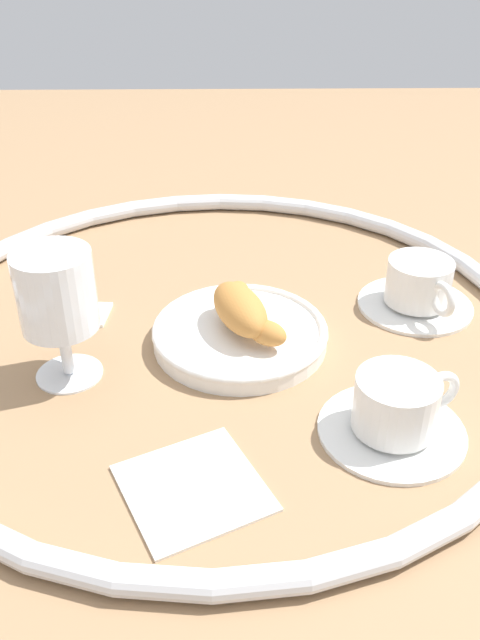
% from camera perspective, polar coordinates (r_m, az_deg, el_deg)
% --- Properties ---
extents(ground_plane, '(2.20, 2.20, 0.00)m').
position_cam_1_polar(ground_plane, '(0.77, -1.88, -0.84)').
color(ground_plane, '#997551').
extents(table_chrome_rim, '(0.71, 0.71, 0.02)m').
position_cam_1_polar(table_chrome_rim, '(0.77, -1.90, -0.09)').
color(table_chrome_rim, silver).
rests_on(table_chrome_rim, ground_plane).
extents(pastry_plate, '(0.19, 0.19, 0.02)m').
position_cam_1_polar(pastry_plate, '(0.74, 0.00, -1.15)').
color(pastry_plate, white).
rests_on(pastry_plate, ground_plane).
extents(croissant_large, '(0.13, 0.09, 0.04)m').
position_cam_1_polar(croissant_large, '(0.73, 0.23, 0.86)').
color(croissant_large, '#BC7A38').
rests_on(croissant_large, pastry_plate).
extents(coffee_cup_near, '(0.14, 0.14, 0.06)m').
position_cam_1_polar(coffee_cup_near, '(0.83, 14.73, 2.61)').
color(coffee_cup_near, white).
rests_on(coffee_cup_near, ground_plane).
extents(coffee_cup_far, '(0.14, 0.14, 0.06)m').
position_cam_1_polar(coffee_cup_far, '(0.63, 12.94, -7.41)').
color(coffee_cup_far, white).
rests_on(coffee_cup_far, ground_plane).
extents(juice_glass_left, '(0.08, 0.08, 0.14)m').
position_cam_1_polar(juice_glass_left, '(0.68, -15.10, 1.77)').
color(juice_glass_left, white).
rests_on(juice_glass_left, ground_plane).
extents(sugar_packet, '(0.05, 0.04, 0.01)m').
position_cam_1_polar(sugar_packet, '(0.81, -12.18, 0.59)').
color(sugar_packet, white).
rests_on(sugar_packet, ground_plane).
extents(folded_napkin, '(0.15, 0.15, 0.01)m').
position_cam_1_polar(folded_napkin, '(0.58, -3.94, -13.77)').
color(folded_napkin, silver).
rests_on(folded_napkin, ground_plane).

